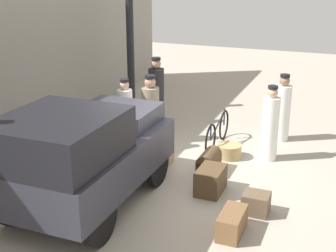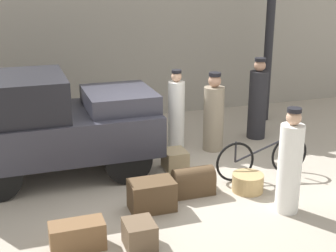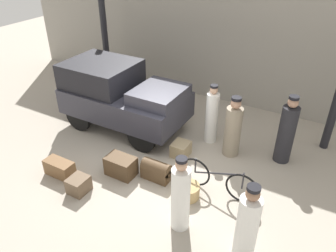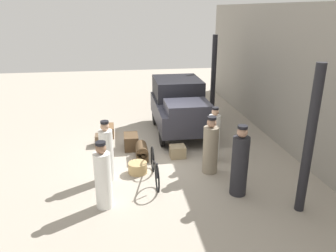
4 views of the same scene
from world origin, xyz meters
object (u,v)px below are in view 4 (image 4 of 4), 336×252
(conductor_in_dark_uniform, at_px, (103,178))
(trunk_umber_medium, at_px, (102,140))
(porter_standing_middle, at_px, (214,137))
(trunk_barrel_dark, at_px, (142,151))
(suitcase_small_leather, at_px, (109,131))
(porter_lifting_near_truck, at_px, (211,148))
(trunk_large_brown, at_px, (131,142))
(porter_with_bicycle, at_px, (240,164))
(truck, at_px, (180,105))
(porter_carrying_trunk, at_px, (107,153))
(suitcase_black_upright, at_px, (178,151))
(wicker_basket, at_px, (138,168))
(bicycle, at_px, (155,168))

(conductor_in_dark_uniform, bearing_deg, trunk_umber_medium, -177.01)
(porter_standing_middle, bearing_deg, trunk_barrel_dark, -102.10)
(trunk_barrel_dark, height_order, suitcase_small_leather, trunk_barrel_dark)
(porter_standing_middle, xyz_separation_m, porter_lifting_near_truck, (0.70, -0.30, -0.03))
(trunk_large_brown, height_order, trunk_umber_medium, trunk_large_brown)
(porter_with_bicycle, bearing_deg, conductor_in_dark_uniform, -88.63)
(truck, xyz_separation_m, conductor_in_dark_uniform, (4.59, -2.62, -0.29))
(porter_carrying_trunk, height_order, suitcase_small_leather, porter_carrying_trunk)
(trunk_barrel_dark, height_order, suitcase_black_upright, trunk_barrel_dark)
(trunk_barrel_dark, height_order, trunk_large_brown, same)
(truck, distance_m, wicker_basket, 3.63)
(truck, height_order, trunk_umber_medium, truck)
(trunk_barrel_dark, bearing_deg, suitcase_small_leather, -153.50)
(conductor_in_dark_uniform, height_order, trunk_barrel_dark, conductor_in_dark_uniform)
(wicker_basket, xyz_separation_m, porter_lifting_near_truck, (0.24, 2.00, 0.58))
(suitcase_black_upright, bearing_deg, truck, 167.62)
(suitcase_small_leather, bearing_deg, porter_carrying_trunk, 0.56)
(bicycle, bearing_deg, porter_standing_middle, 117.41)
(trunk_barrel_dark, relative_size, trunk_umber_medium, 1.52)
(bicycle, bearing_deg, conductor_in_dark_uniform, -51.25)
(porter_carrying_trunk, xyz_separation_m, trunk_large_brown, (-1.96, 0.71, -0.52))
(porter_carrying_trunk, distance_m, porter_lifting_near_truck, 2.81)
(porter_with_bicycle, height_order, conductor_in_dark_uniform, porter_with_bicycle)
(wicker_basket, relative_size, porter_lifting_near_truck, 0.32)
(conductor_in_dark_uniform, relative_size, trunk_large_brown, 2.32)
(porter_lifting_near_truck, distance_m, trunk_barrel_dark, 2.21)
(wicker_basket, relative_size, suitcase_black_upright, 1.11)
(conductor_in_dark_uniform, height_order, trunk_large_brown, conductor_in_dark_uniform)
(porter_carrying_trunk, height_order, porter_standing_middle, porter_standing_middle)
(porter_standing_middle, distance_m, porter_lifting_near_truck, 0.77)
(truck, distance_m, trunk_large_brown, 2.43)
(truck, relative_size, bicycle, 1.93)
(porter_lifting_near_truck, bearing_deg, trunk_barrel_dark, -122.55)
(truck, xyz_separation_m, suitcase_black_upright, (2.21, -0.48, -0.84))
(suitcase_black_upright, relative_size, suitcase_small_leather, 0.65)
(wicker_basket, xyz_separation_m, trunk_barrel_dark, (-0.91, 0.18, 0.08))
(conductor_in_dark_uniform, xyz_separation_m, trunk_barrel_dark, (-2.45, 1.04, -0.50))
(porter_standing_middle, relative_size, trunk_large_brown, 2.40)
(truck, bearing_deg, suitcase_small_leather, -88.20)
(conductor_in_dark_uniform, distance_m, trunk_barrel_dark, 2.71)
(porter_with_bicycle, height_order, porter_carrying_trunk, porter_with_bicycle)
(conductor_in_dark_uniform, relative_size, trunk_barrel_dark, 2.37)
(truck, bearing_deg, porter_with_bicycle, 7.70)
(bicycle, relative_size, porter_with_bicycle, 1.02)
(bicycle, xyz_separation_m, suitcase_small_leather, (-3.48, -1.26, -0.18))
(truck, height_order, porter_lifting_near_truck, truck)
(porter_with_bicycle, distance_m, trunk_barrel_dark, 3.28)
(porter_with_bicycle, bearing_deg, wicker_basket, -121.62)
(porter_carrying_trunk, height_order, porter_lifting_near_truck, porter_carrying_trunk)
(trunk_large_brown, bearing_deg, porter_standing_middle, 62.35)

